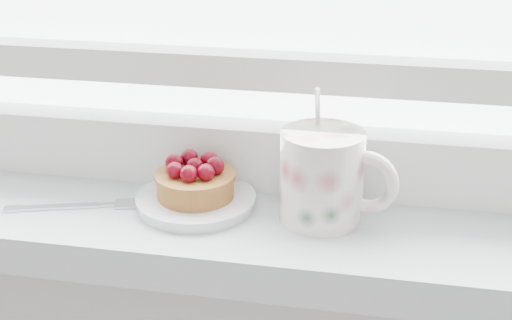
% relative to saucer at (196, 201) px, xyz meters
% --- Properties ---
extents(saucer, '(0.12, 0.12, 0.01)m').
position_rel_saucer_xyz_m(saucer, '(0.00, 0.00, 0.00)').
color(saucer, silver).
rests_on(saucer, windowsill).
extents(raspberry_tart, '(0.08, 0.08, 0.04)m').
position_rel_saucer_xyz_m(raspberry_tart, '(-0.00, 0.00, 0.02)').
color(raspberry_tart, brown).
rests_on(raspberry_tart, saucer).
extents(floral_mug, '(0.12, 0.10, 0.13)m').
position_rel_saucer_xyz_m(floral_mug, '(0.13, -0.00, 0.04)').
color(floral_mug, silver).
rests_on(floral_mug, windowsill).
extents(fork, '(0.16, 0.06, 0.00)m').
position_rel_saucer_xyz_m(fork, '(-0.11, -0.02, -0.00)').
color(fork, silver).
rests_on(fork, windowsill).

